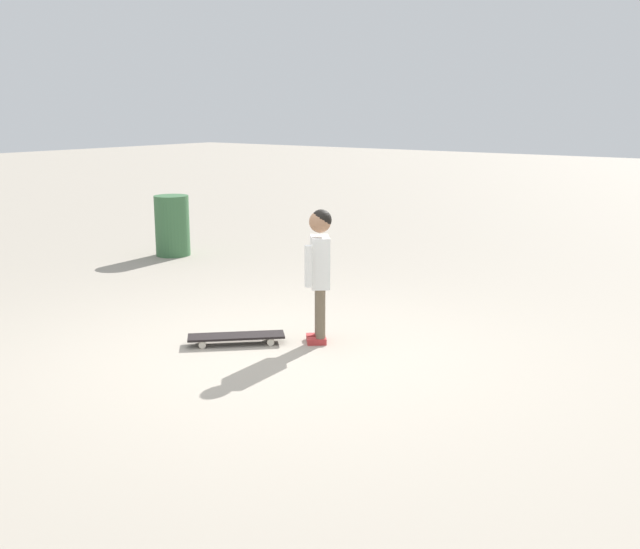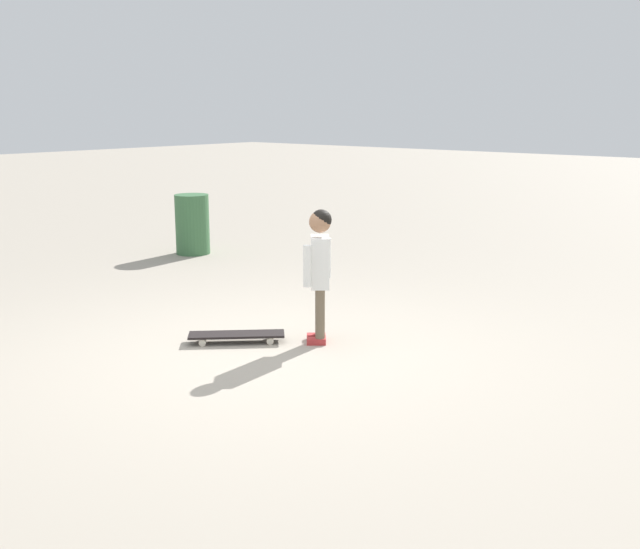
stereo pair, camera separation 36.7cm
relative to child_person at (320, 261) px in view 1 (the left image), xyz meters
The scene contains 4 objects.
ground_plane 0.90m from the child_person, 77.77° to the left, with size 50.00×50.00×0.00m, color #9E9384.
child_person is the anchor object (origin of this frame).
skateboard 0.89m from the child_person, 40.75° to the left, with size 0.67×0.66×0.07m.
trash_bin 4.06m from the child_person, 26.58° to the right, with size 0.43×0.43×0.75m, color #38663D.
Camera 1 is at (-3.55, 4.05, 1.83)m, focal length 42.60 mm.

